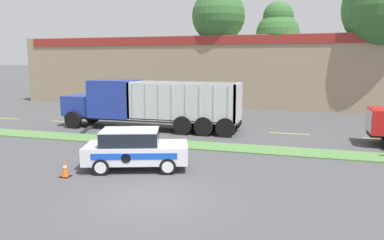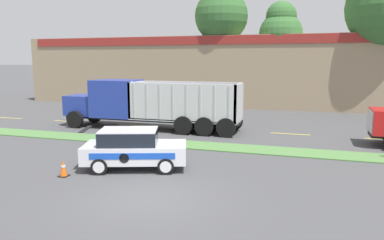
{
  "view_description": "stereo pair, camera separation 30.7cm",
  "coord_description": "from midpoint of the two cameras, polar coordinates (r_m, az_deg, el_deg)",
  "views": [
    {
      "loc": [
        4.67,
        -10.94,
        4.52
      ],
      "look_at": [
        -0.95,
        7.9,
        1.38
      ],
      "focal_mm": 35.0,
      "sensor_mm": 36.0,
      "label": 1
    },
    {
      "loc": [
        4.97,
        -10.85,
        4.52
      ],
      "look_at": [
        -0.95,
        7.9,
        1.38
      ],
      "focal_mm": 35.0,
      "sensor_mm": 36.0,
      "label": 2
    }
  ],
  "objects": [
    {
      "name": "centre_line_2",
      "position": [
        29.52,
        -18.11,
        -0.17
      ],
      "size": [
        2.4,
        0.14,
        0.01
      ],
      "primitive_type": "cube",
      "color": "yellow",
      "rests_on": "ground_plane"
    },
    {
      "name": "centre_line_1",
      "position": [
        32.95,
        -25.78,
        0.29
      ],
      "size": [
        2.4,
        0.14,
        0.01
      ],
      "primitive_type": "cube",
      "color": "yellow",
      "rests_on": "ground_plane"
    },
    {
      "name": "ground_plane",
      "position": [
        12.74,
        -6.07,
        -11.76
      ],
      "size": [
        600.0,
        600.0,
        0.0
      ],
      "primitive_type": "plane",
      "color": "#474749"
    },
    {
      "name": "tree_behind_right",
      "position": [
        36.84,
        13.6,
        13.09
      ],
      "size": [
        4.05,
        4.05,
        9.96
      ],
      "color": "brown",
      "rests_on": "ground_plane"
    },
    {
      "name": "centre_line_4",
      "position": [
        24.88,
        2.58,
        -1.39
      ],
      "size": [
        2.4,
        0.14,
        0.01
      ],
      "primitive_type": "cube",
      "color": "yellow",
      "rests_on": "ground_plane"
    },
    {
      "name": "rally_car",
      "position": [
        15.94,
        -8.38,
        -4.28
      ],
      "size": [
        4.65,
        3.17,
        1.71
      ],
      "color": "silver",
      "rests_on": "ground_plane"
    },
    {
      "name": "tree_behind_left",
      "position": [
        37.7,
        4.74,
        16.24
      ],
      "size": [
        5.14,
        5.14,
        12.63
      ],
      "color": "brown",
      "rests_on": "ground_plane"
    },
    {
      "name": "grass_verge",
      "position": [
        19.86,
        3.02,
        -4.0
      ],
      "size": [
        120.0,
        1.82,
        0.06
      ],
      "primitive_type": "cube",
      "color": "#517F42",
      "rests_on": "ground_plane"
    },
    {
      "name": "centre_line_3",
      "position": [
        26.76,
        -8.66,
        -0.74
      ],
      "size": [
        2.4,
        0.14,
        0.01
      ],
      "primitive_type": "cube",
      "color": "yellow",
      "rests_on": "ground_plane"
    },
    {
      "name": "centre_line_5",
      "position": [
        24.09,
        15.09,
        -2.05
      ],
      "size": [
        2.4,
        0.14,
        0.01
      ],
      "primitive_type": "cube",
      "color": "yellow",
      "rests_on": "ground_plane"
    },
    {
      "name": "traffic_cone",
      "position": [
        15.61,
        -18.46,
        -7.0
      ],
      "size": [
        0.37,
        0.37,
        0.66
      ],
      "color": "black",
      "rests_on": "ground_plane"
    },
    {
      "name": "store_building_backdrop",
      "position": [
        42.02,
        3.56,
        7.57
      ],
      "size": [
        38.59,
        12.1,
        6.85
      ],
      "color": "#9E896B",
      "rests_on": "ground_plane"
    },
    {
      "name": "dump_truck_lead",
      "position": [
        25.3,
        -8.48,
        2.41
      ],
      "size": [
        12.14,
        2.68,
        3.22
      ],
      "color": "black",
      "rests_on": "ground_plane"
    }
  ]
}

